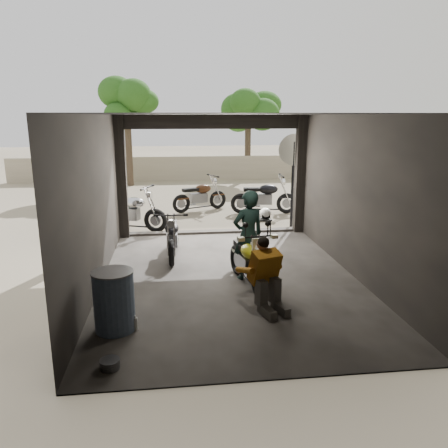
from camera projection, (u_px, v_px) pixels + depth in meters
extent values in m
plane|color=#7A6D56|center=(229.00, 279.00, 8.73)|extent=(80.00, 80.00, 0.00)
cube|color=#2D2B28|center=(229.00, 278.00, 8.72)|extent=(5.00, 7.00, 0.02)
plane|color=black|center=(230.00, 114.00, 7.95)|extent=(7.00, 7.00, 0.00)
cube|color=black|center=(271.00, 257.00, 4.97)|extent=(5.00, 0.02, 3.20)
cube|color=black|center=(96.00, 203.00, 8.05)|extent=(0.02, 7.00, 3.20)
cube|color=black|center=(355.00, 197.00, 8.63)|extent=(0.02, 7.00, 3.20)
cube|color=black|center=(122.00, 178.00, 11.32)|extent=(0.24, 0.24, 3.20)
cube|color=black|center=(300.00, 175.00, 11.87)|extent=(0.24, 0.24, 3.20)
cube|color=black|center=(212.00, 122.00, 11.29)|extent=(5.00, 0.16, 0.36)
cube|color=#2D2B28|center=(213.00, 232.00, 12.09)|extent=(5.00, 0.25, 0.08)
cube|color=gray|center=(193.00, 168.00, 22.07)|extent=(18.00, 0.30, 1.20)
cylinder|color=#382B1E|center=(129.00, 147.00, 19.99)|extent=(0.30, 0.30, 3.58)
ellipsoid|color=#1E4C14|center=(126.00, 96.00, 19.45)|extent=(2.20, 2.20, 3.14)
cylinder|color=#382B1E|center=(248.00, 148.00, 22.16)|extent=(0.30, 0.30, 3.20)
ellipsoid|color=#1E4C14|center=(248.00, 107.00, 21.67)|extent=(2.20, 2.20, 2.80)
imported|color=black|center=(248.00, 235.00, 8.52)|extent=(0.76, 0.62, 1.79)
cube|color=black|center=(264.00, 219.00, 11.65)|extent=(0.36, 0.36, 0.04)
cylinder|color=black|center=(259.00, 230.00, 11.55)|extent=(0.03, 0.03, 0.48)
cylinder|color=black|center=(270.00, 229.00, 11.58)|extent=(0.03, 0.03, 0.48)
cylinder|color=black|center=(257.00, 227.00, 11.84)|extent=(0.03, 0.03, 0.48)
cylinder|color=black|center=(268.00, 227.00, 11.87)|extent=(0.03, 0.03, 0.48)
ellipsoid|color=white|center=(265.00, 213.00, 11.67)|extent=(0.33, 0.34, 0.28)
cylinder|color=#40526C|center=(114.00, 302.00, 6.51)|extent=(0.74, 0.74, 0.94)
cylinder|color=black|center=(292.00, 185.00, 12.56)|extent=(0.08, 0.08, 2.46)
cylinder|color=beige|center=(294.00, 150.00, 12.30)|extent=(0.90, 0.03, 0.90)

